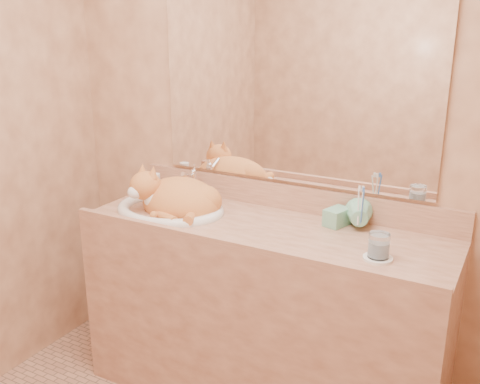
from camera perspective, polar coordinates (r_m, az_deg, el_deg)
The scene contains 12 objects.
wall_back at distance 2.43m, azimuth 5.56°, elevation 7.19°, with size 2.40×0.02×2.50m, color #976244.
vanity_counter at distance 2.48m, azimuth 2.39°, elevation -12.95°, with size 1.60×0.55×0.85m, color brown, non-canonical shape.
mirror at distance 2.40m, azimuth 5.55°, elevation 10.44°, with size 1.30×0.02×0.80m, color white.
sink_basin at distance 2.49m, azimuth -7.51°, elevation -0.23°, with size 0.51×0.43×0.16m, color white, non-canonical shape.
faucet at distance 2.64m, azimuth -4.98°, elevation 0.93°, with size 0.04×0.11×0.16m, color silver, non-canonical shape.
cat at distance 2.49m, azimuth -6.90°, elevation -0.49°, with size 0.41×0.34×0.22m, color #C1662C, non-canonical shape.
soap_dispenser at distance 2.28m, azimuth 9.53°, elevation -1.88°, with size 0.08×0.08×0.17m, color #71B692.
toothbrush_cup at distance 2.27m, azimuth 12.63°, elevation -2.96°, with size 0.12×0.12×0.11m, color #71B692.
toothbrushes at distance 2.24m, azimuth 12.74°, elevation -1.37°, with size 0.03×0.03×0.20m, color white, non-canonical shape.
saucer at distance 2.05m, azimuth 14.49°, elevation -6.86°, with size 0.11×0.11×0.01m, color white.
water_glass at distance 2.03m, azimuth 14.59°, elevation -5.55°, with size 0.08×0.08×0.09m, color white.
lotion_bottle at distance 2.71m, azimuth -8.99°, elevation 0.74°, with size 0.05×0.05×0.12m, color white.
Camera 1 is at (0.94, -1.20, 1.68)m, focal length 40.00 mm.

